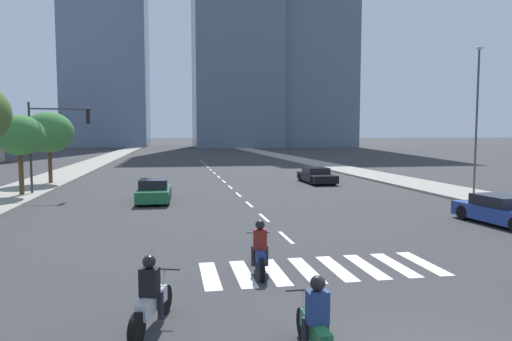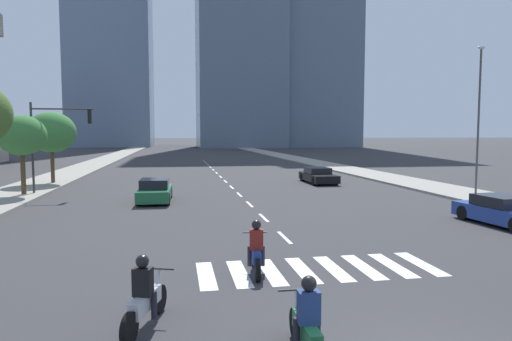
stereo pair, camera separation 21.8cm
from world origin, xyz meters
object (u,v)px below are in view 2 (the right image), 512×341
at_px(street_tree_second, 22,135).
at_px(street_tree_third, 51,132).
at_px(motorcycle_trailing, 307,327).
at_px(street_lamp_east, 479,111).
at_px(sedan_blue_0, 504,212).
at_px(sedan_green_1, 155,191).
at_px(motorcycle_lead, 256,252).
at_px(traffic_signal_far, 55,131).
at_px(sedan_black_2, 318,176).
at_px(motorcycle_third, 145,299).

xyz_separation_m(street_tree_second, street_tree_third, (0.00, 6.70, 0.21)).
height_order(motorcycle_trailing, street_lamp_east, street_lamp_east).
height_order(sedan_blue_0, sedan_green_1, sedan_green_1).
height_order(motorcycle_lead, street_tree_third, street_tree_third).
relative_size(sedan_blue_0, traffic_signal_far, 0.79).
height_order(sedan_black_2, street_tree_third, street_tree_third).
height_order(traffic_signal_far, street_tree_third, traffic_signal_far).
relative_size(sedan_black_2, traffic_signal_far, 0.84).
bearing_deg(street_tree_third, traffic_signal_far, -73.75).
bearing_deg(street_tree_second, motorcycle_third, -67.49).
distance_m(motorcycle_lead, traffic_signal_far, 20.63).
relative_size(street_lamp_east, street_tree_second, 1.85).
bearing_deg(sedan_green_1, motorcycle_lead, -164.76).
distance_m(sedan_blue_0, sedan_black_2, 17.28).
xyz_separation_m(sedan_blue_0, street_lamp_east, (4.57, 8.10, 4.64)).
height_order(motorcycle_trailing, motorcycle_third, same).
xyz_separation_m(sedan_blue_0, street_tree_second, (-22.61, 12.79, 3.14)).
bearing_deg(sedan_black_2, street_tree_third, -96.75).
relative_size(traffic_signal_far, street_tree_second, 1.17).
bearing_deg(street_tree_second, street_lamp_east, -9.78).
distance_m(motorcycle_lead, motorcycle_trailing, 4.90).
relative_size(sedan_green_1, traffic_signal_far, 0.78).
distance_m(street_lamp_east, street_tree_third, 29.50).
height_order(sedan_blue_0, sedan_black_2, sedan_blue_0).
distance_m(sedan_black_2, street_lamp_east, 12.39).
height_order(motorcycle_lead, sedan_green_1, motorcycle_lead).
xyz_separation_m(motorcycle_trailing, motorcycle_third, (-2.77, 1.81, -0.00)).
height_order(street_tree_second, street_tree_third, street_tree_third).
height_order(motorcycle_lead, street_lamp_east, street_lamp_east).
xyz_separation_m(motorcycle_third, sedan_green_1, (-0.54, 17.03, 0.01)).
bearing_deg(traffic_signal_far, street_tree_second, -161.31).
distance_m(motorcycle_lead, sedan_green_1, 14.32).
xyz_separation_m(motorcycle_lead, street_tree_third, (-11.27, 24.10, 3.34)).
relative_size(sedan_black_2, street_lamp_east, 0.53).
relative_size(motorcycle_third, sedan_blue_0, 0.46).
height_order(motorcycle_lead, motorcycle_trailing, same).
distance_m(motorcycle_lead, sedan_blue_0, 12.25).
relative_size(motorcycle_third, sedan_black_2, 0.43).
bearing_deg(street_lamp_east, street_tree_second, 170.22).
bearing_deg(motorcycle_lead, street_tree_second, 39.58).
relative_size(motorcycle_third, street_tree_second, 0.43).
relative_size(sedan_black_2, street_tree_second, 0.98).
relative_size(motorcycle_trailing, sedan_black_2, 0.45).
xyz_separation_m(motorcycle_trailing, sedan_blue_0, (11.35, 9.51, -0.01)).
bearing_deg(street_lamp_east, motorcycle_lead, -141.40).
bearing_deg(street_tree_third, sedan_blue_0, -40.75).
relative_size(sedan_blue_0, street_lamp_east, 0.50).
bearing_deg(sedan_green_1, traffic_signal_far, 58.49).
bearing_deg(sedan_black_2, traffic_signal_far, -78.48).
bearing_deg(sedan_blue_0, sedan_green_1, -127.00).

